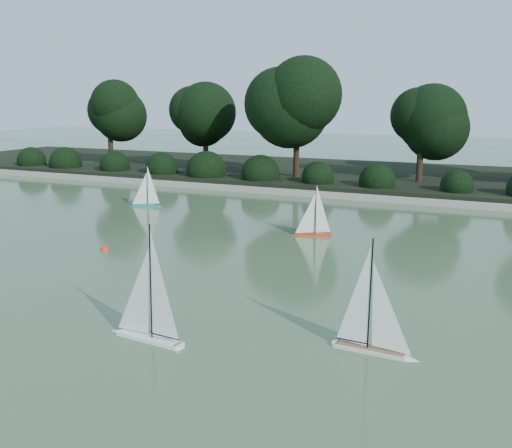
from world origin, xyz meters
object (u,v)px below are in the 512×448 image
(sailboat_white_b, at_px, (378,335))
(sailboat_teal, at_px, (144,199))
(sailboat_orange, at_px, (311,227))
(race_buoy, at_px, (105,250))
(sailboat_white_a, at_px, (143,320))

(sailboat_white_b, height_order, sailboat_teal, sailboat_white_b)
(sailboat_orange, height_order, race_buoy, sailboat_orange)
(sailboat_white_a, relative_size, sailboat_white_b, 1.07)
(sailboat_orange, distance_m, race_buoy, 4.32)
(sailboat_teal, height_order, race_buoy, sailboat_teal)
(sailboat_orange, bearing_deg, sailboat_white_a, -91.02)
(sailboat_white_a, height_order, sailboat_orange, sailboat_white_a)
(sailboat_white_a, relative_size, race_buoy, 9.20)
(sailboat_white_b, relative_size, sailboat_teal, 1.16)
(sailboat_teal, bearing_deg, sailboat_orange, -14.42)
(sailboat_teal, distance_m, race_buoy, 4.61)
(sailboat_white_a, height_order, race_buoy, sailboat_white_a)
(race_buoy, bearing_deg, sailboat_teal, 115.65)
(sailboat_orange, bearing_deg, race_buoy, -139.63)
(sailboat_white_b, distance_m, sailboat_orange, 5.84)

